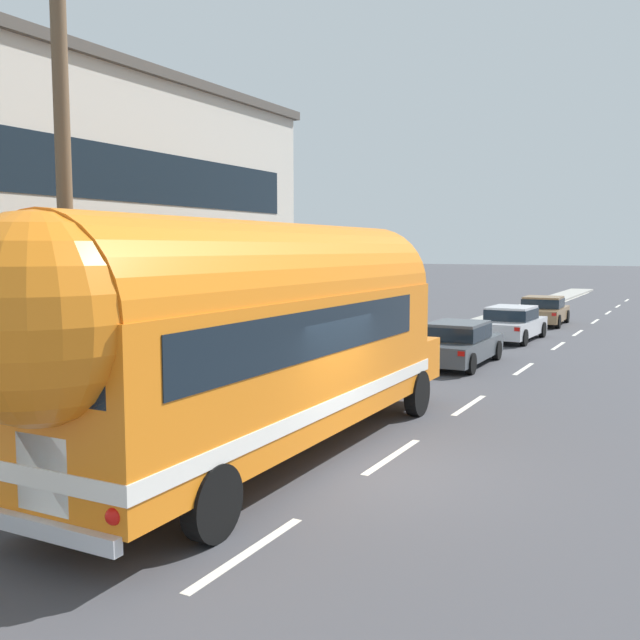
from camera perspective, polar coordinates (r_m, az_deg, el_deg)
ground_plane at (r=12.05m, az=4.07°, el=-12.00°), size 300.00×300.00×0.00m
lane_markings at (r=24.58m, az=10.86°, el=-2.92°), size 3.77×80.00×0.01m
sidewalk_slab at (r=22.75m, az=3.98°, el=-3.34°), size 1.84×90.00×0.15m
utility_pole at (r=11.81m, az=-19.80°, el=9.08°), size 1.80×0.24×8.50m
painted_bus at (r=11.81m, az=-5.27°, el=-0.92°), size 2.76×12.15×4.12m
car_lead at (r=22.82m, az=11.03°, el=-1.73°), size 1.91×4.56×1.37m
car_second at (r=29.44m, az=15.14°, el=-0.16°), size 2.02×4.53×1.37m
car_third at (r=35.88m, az=17.47°, el=0.80°), size 2.09×4.30×1.37m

